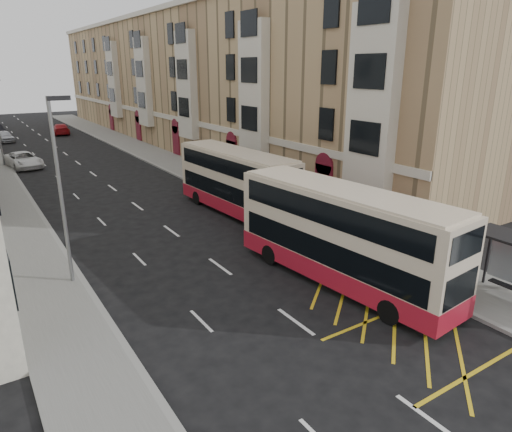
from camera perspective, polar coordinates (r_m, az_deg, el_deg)
ground at (r=15.49m, az=14.57°, el=-19.12°), size 200.00×200.00×0.00m
pavement_right at (r=42.82m, az=-7.95°, el=5.63°), size 4.00×120.00×0.15m
pavement_left at (r=39.12m, az=-28.93°, el=2.31°), size 3.00×120.00×0.15m
kerb_right at (r=42.04m, az=-10.42°, el=5.27°), size 0.25×120.00×0.15m
kerb_left at (r=39.23m, az=-26.77°, el=2.68°), size 0.25×120.00×0.15m
road_markings at (r=54.61m, az=-22.52°, el=7.06°), size 10.00×110.00×0.01m
terrace_right at (r=58.70m, az=-8.64°, el=16.29°), size 10.75×79.00×15.25m
guard_railing at (r=22.54m, az=14.97°, el=-4.32°), size 0.06×6.56×1.01m
street_lamp_near at (r=20.75m, az=-23.24°, el=3.86°), size 0.93×0.18×8.00m
double_decker_front at (r=20.19m, az=10.69°, el=-2.50°), size 3.53×11.13×4.37m
double_decker_rear at (r=29.65m, az=-2.48°, el=4.27°), size 2.99×10.61×4.18m
pedestrian_near at (r=20.77m, az=24.29°, el=-7.08°), size 0.67×0.53×1.60m
pedestrian_far at (r=20.31m, az=23.75°, el=-7.30°), size 1.11×0.65×1.78m
white_van at (r=49.28m, az=-27.06°, el=6.26°), size 3.29×5.69×1.49m
car_silver at (r=67.57m, az=-28.95°, el=8.70°), size 2.39×4.53×1.47m
car_red at (r=72.03m, az=-23.24°, el=9.96°), size 2.54×5.34×1.50m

